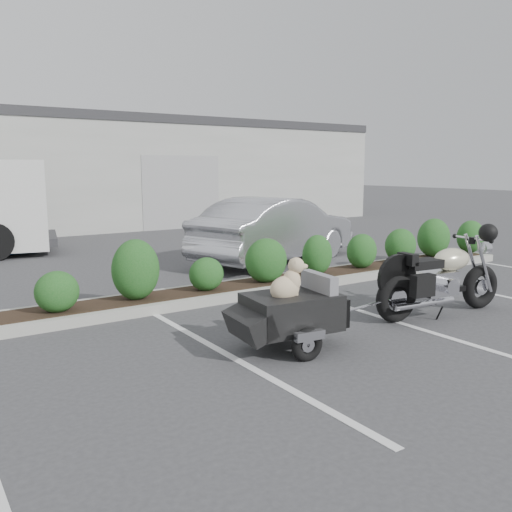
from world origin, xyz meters
TOP-DOWN VIEW (x-y plane):
  - ground at (0.00, 0.00)m, footprint 90.00×90.00m
  - planter_kerb at (1.00, 2.20)m, footprint 12.00×1.00m
  - building at (0.00, 17.00)m, footprint 26.00×10.00m
  - motorcycle at (2.02, -0.65)m, footprint 2.39×0.86m
  - pet_trailer at (-0.76, -0.62)m, footprint 1.92×1.08m
  - sedan at (2.73, 4.49)m, footprint 4.82×2.93m

SIDE VIEW (x-z plane):
  - ground at x=0.00m, z-range 0.00..0.00m
  - planter_kerb at x=1.00m, z-range 0.00..0.15m
  - pet_trailer at x=-0.76m, z-range -0.09..1.05m
  - motorcycle at x=2.02m, z-range -0.14..1.23m
  - sedan at x=2.73m, z-range 0.00..1.50m
  - building at x=0.00m, z-range 0.00..4.00m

